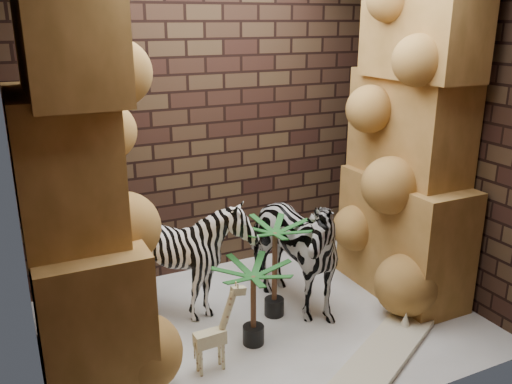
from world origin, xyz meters
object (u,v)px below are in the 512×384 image
zebra_left (187,263)px  giraffe_toy (210,330)px  surfboard (381,357)px  palm_front (275,269)px  palm_back (253,305)px  zebra_right (287,237)px

zebra_left → giraffe_toy: bearing=-101.3°
zebra_left → surfboard: zebra_left is taller
palm_front → surfboard: size_ratio=0.61×
zebra_left → surfboard: 1.72m
palm_back → surfboard: (0.77, -0.62, -0.32)m
palm_front → palm_back: size_ratio=1.26×
giraffe_toy → palm_back: size_ratio=0.99×
zebra_right → giraffe_toy: bearing=-159.5°
giraffe_toy → palm_front: size_ratio=0.78×
zebra_right → palm_front: 0.29m
surfboard → giraffe_toy: bearing=130.6°
zebra_right → surfboard: zebra_right is taller
zebra_left → palm_front: 0.74m
palm_front → palm_back: (-0.35, -0.31, -0.09)m
zebra_right → zebra_left: bearing=153.4°
surfboard → palm_front: bearing=85.5°
zebra_right → zebra_left: zebra_right is taller
giraffe_toy → zebra_left: bearing=80.4°
palm_front → zebra_right: bearing=24.4°
surfboard → zebra_left: bearing=102.5°
zebra_left → palm_front: zebra_left is taller
zebra_left → palm_back: bearing=-66.3°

